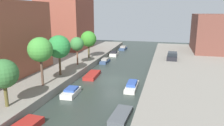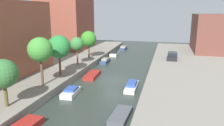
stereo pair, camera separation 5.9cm
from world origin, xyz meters
name	(u,v)px [view 1 (the left image)]	position (x,y,z in m)	size (l,w,h in m)	color
ground_plane	(112,80)	(0.00, 0.00, 0.00)	(84.00, 84.00, 0.00)	#2D3833
quay_left	(22,70)	(-15.00, 0.00, 0.50)	(20.00, 64.00, 1.00)	gray
apartment_tower_far	(66,8)	(-16.00, 18.73, 10.36)	(10.00, 11.23, 18.72)	brown
low_block_right	(217,33)	(18.00, 22.94, 5.05)	(10.00, 12.87, 8.10)	brown
street_tree_0	(3,74)	(-6.89, -13.19, 4.19)	(2.71, 2.71, 4.57)	brown
street_tree_1	(40,50)	(-6.89, -7.02, 5.37)	(2.91, 2.91, 5.85)	brown
street_tree_2	(59,47)	(-6.89, -2.50, 5.00)	(3.17, 3.17, 5.60)	brown
street_tree_3	(77,44)	(-6.89, 3.60, 4.48)	(2.25, 2.25, 4.64)	brown
street_tree_4	(88,39)	(-6.89, 9.05, 4.64)	(2.95, 2.95, 5.14)	#4C4428
parked_car	(172,56)	(8.50, 11.90, 1.57)	(2.01, 4.13, 1.37)	black
moored_boat_left_1	(71,92)	(-3.34, -6.78, 0.37)	(1.65, 3.28, 0.86)	beige
moored_boat_left_2	(92,75)	(-3.35, 0.79, 0.26)	(1.89, 4.50, 0.53)	maroon
moored_boat_left_3	(105,61)	(-3.98, 10.05, 0.36)	(1.35, 3.22, 0.85)	#33476B
moored_boat_left_4	(114,54)	(-3.92, 17.16, 0.43)	(1.61, 3.42, 1.01)	beige
moored_boat_left_5	(123,48)	(-3.49, 25.20, 0.37)	(1.58, 3.52, 0.90)	#33476B
moored_boat_right_1	(121,116)	(3.64, -11.00, 0.27)	(1.73, 3.79, 0.54)	#4C5156
moored_boat_right_2	(132,86)	(3.33, -2.79, 0.36)	(1.37, 4.39, 0.87)	beige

